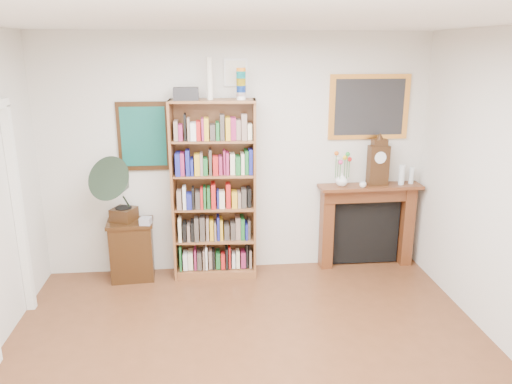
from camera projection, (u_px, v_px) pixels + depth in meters
room at (259, 232)px, 3.43m from camera, size 4.51×5.01×2.81m
teal_poster at (144, 136)px, 5.63m from camera, size 0.58×0.04×0.78m
small_picture at (236, 72)px, 5.53m from camera, size 0.26×0.04×0.30m
gilt_painting at (369, 107)px, 5.79m from camera, size 0.95×0.04×0.75m
bookshelf at (214, 181)px, 5.68m from camera, size 0.97×0.40×2.38m
side_cabinet at (132, 250)px, 5.79m from camera, size 0.54×0.41×0.70m
fireplace at (367, 218)px, 6.10m from camera, size 1.24×0.32×1.04m
gramophone at (120, 186)px, 5.47m from camera, size 0.69×0.75×0.80m
cd_stack at (146, 221)px, 5.59m from camera, size 0.14×0.14×0.08m
mantel_clock at (378, 163)px, 5.87m from camera, size 0.25×0.15×0.55m
flower_vase at (342, 179)px, 5.88m from camera, size 0.15×0.15×0.15m
teacup at (363, 185)px, 5.82m from camera, size 0.10×0.10×0.06m
bottle_left at (402, 175)px, 5.92m from camera, size 0.07×0.07×0.24m
bottle_right at (411, 175)px, 5.98m from camera, size 0.06×0.06×0.20m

